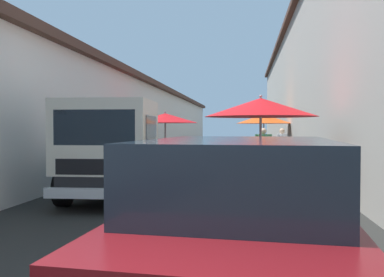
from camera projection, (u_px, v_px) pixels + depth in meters
name	position (u px, v px, depth m)	size (l,w,h in m)	color
ground	(213.00, 169.00, 14.98)	(90.00, 90.00, 0.00)	#282826
building_left_whitewash	(66.00, 119.00, 18.08)	(49.80, 7.50, 3.82)	silver
fruit_stall_near_right	(264.00, 122.00, 19.84)	(2.72, 2.72, 2.29)	#9E9EA3
fruit_stall_mid_lane	(262.00, 117.00, 9.16)	(2.56, 2.56, 2.30)	#9E9EA3
fruit_stall_far_left	(166.00, 127.00, 14.31)	(2.33, 2.33, 2.14)	#9E9EA3
hatchback_car	(241.00, 218.00, 3.64)	(4.02, 2.14, 1.45)	#600F14
delivery_truck	(116.00, 152.00, 8.53)	(5.00, 2.16, 2.08)	black
vendor_by_crates	(263.00, 147.00, 13.70)	(0.36, 0.58, 1.54)	navy
vendor_in_shade	(282.00, 146.00, 15.27)	(0.51, 0.42, 1.53)	navy
parked_scooter	(288.00, 166.00, 11.44)	(1.67, 0.56, 1.14)	black
plastic_stool	(190.00, 160.00, 15.38)	(0.30, 0.30, 0.43)	red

